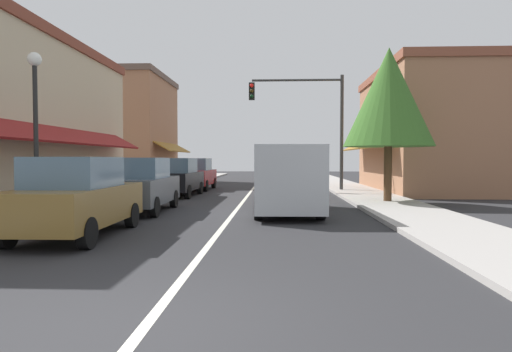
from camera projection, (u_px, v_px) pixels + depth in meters
ground_plane at (249, 193)px, 22.28m from camera, size 80.00×80.00×0.00m
sidewalk_left at (142, 192)px, 22.53m from camera, size 2.60×56.00×0.12m
sidewalk_right at (359, 192)px, 22.03m from camera, size 2.60×56.00×0.12m
lane_center_stripe at (249, 193)px, 22.28m from camera, size 0.14×52.00×0.01m
storefront_left_block at (4, 118)px, 16.57m from camera, size 5.51×14.20×6.57m
storefront_right_block at (423, 131)px, 23.73m from camera, size 6.20×10.20×6.47m
storefront_far_left at (136, 129)px, 32.52m from camera, size 5.68×8.20×7.86m
parked_car_nearest_left at (77, 197)px, 9.75m from camera, size 1.82×4.12×1.77m
parked_car_second_left at (141, 185)px, 14.36m from camera, size 1.85×4.13×1.77m
parked_car_third_left at (177, 177)px, 20.46m from camera, size 1.87×4.14×1.77m
parked_car_far_left at (196, 174)px, 24.78m from camera, size 1.84×4.13×1.77m
van_in_lane at (287, 177)px, 14.05m from camera, size 2.11×5.23×2.12m
traffic_signal_mast_arm at (311, 113)px, 23.25m from camera, size 4.98×0.50×6.14m
street_lamp_left_near at (35, 108)px, 11.58m from camera, size 0.36×0.36×4.52m
tree_right_near at (389, 98)px, 16.80m from camera, size 3.42×3.42×5.97m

